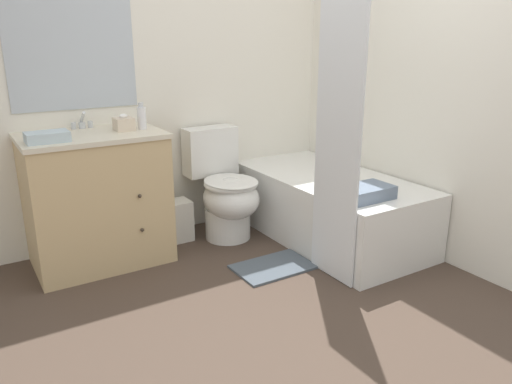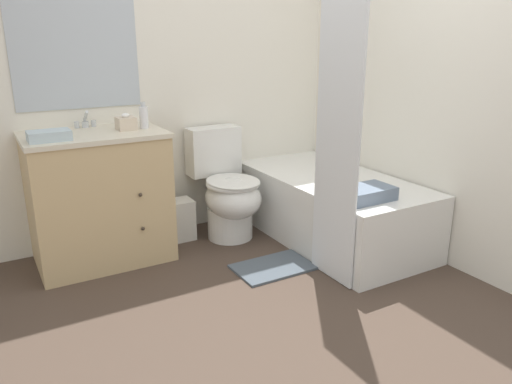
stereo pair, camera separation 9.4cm
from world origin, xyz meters
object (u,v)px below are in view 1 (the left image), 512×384
at_px(sink_faucet, 82,123).
at_px(soap_dispenser, 142,117).
at_px(hand_towel_folded, 47,137).
at_px(bath_mat, 273,267).
at_px(wastebasket, 177,221).
at_px(bathtub, 329,207).
at_px(tissue_box, 124,124).
at_px(vanity_cabinet, 97,198).
at_px(toilet, 226,192).
at_px(bath_towel_folded, 366,192).

xyz_separation_m(sink_faucet, soap_dispenser, (0.33, -0.22, 0.04)).
bearing_deg(hand_towel_folded, bath_mat, -25.61).
height_order(sink_faucet, wastebasket, sink_faucet).
bearing_deg(bathtub, wastebasket, 151.12).
xyz_separation_m(wastebasket, soap_dispenser, (-0.24, -0.08, 0.80)).
relative_size(tissue_box, hand_towel_folded, 0.53).
relative_size(soap_dispenser, hand_towel_folded, 0.73).
bearing_deg(sink_faucet, bath_mat, -44.78).
distance_m(vanity_cabinet, toilet, 0.93).
distance_m(sink_faucet, bath_towel_folded, 1.91).
bearing_deg(soap_dispenser, toilet, -4.65).
xyz_separation_m(vanity_cabinet, soap_dispenser, (0.33, -0.02, 0.50)).
bearing_deg(soap_dispenser, tissue_box, 175.05).
relative_size(vanity_cabinet, soap_dispenser, 5.07).
bearing_deg(sink_faucet, vanity_cabinet, -90.00).
xyz_separation_m(tissue_box, bath_towel_folded, (1.20, -1.00, -0.40)).
relative_size(tissue_box, soap_dispenser, 0.73).
bearing_deg(hand_towel_folded, soap_dispenser, 10.85).
height_order(soap_dispenser, bath_mat, soap_dispenser).
height_order(sink_faucet, bath_towel_folded, sink_faucet).
bearing_deg(tissue_box, toilet, -4.70).
distance_m(wastebasket, tissue_box, 0.85).
relative_size(sink_faucet, bath_towel_folded, 0.42).
xyz_separation_m(vanity_cabinet, bath_towel_folded, (1.42, -1.01, 0.07)).
xyz_separation_m(wastebasket, bath_mat, (0.35, -0.78, -0.14)).
distance_m(soap_dispenser, bath_mat, 1.31).
bearing_deg(wastebasket, bath_mat, -65.88).
bearing_deg(bath_mat, soap_dispenser, 130.36).
xyz_separation_m(vanity_cabinet, tissue_box, (0.21, -0.01, 0.47)).
xyz_separation_m(bathtub, soap_dispenser, (-1.24, 0.47, 0.71)).
relative_size(sink_faucet, soap_dispenser, 0.82).
bearing_deg(bath_towel_folded, vanity_cabinet, 144.46).
xyz_separation_m(sink_faucet, bathtub, (1.57, -0.69, -0.67)).
height_order(vanity_cabinet, wastebasket, vanity_cabinet).
distance_m(bath_towel_folded, bath_mat, 0.77).
relative_size(bathtub, bath_mat, 3.01).
xyz_separation_m(vanity_cabinet, toilet, (0.92, -0.07, -0.10)).
height_order(vanity_cabinet, sink_faucet, sink_faucet).
bearing_deg(hand_towel_folded, wastebasket, 13.24).
relative_size(sink_faucet, wastebasket, 0.47).
distance_m(toilet, wastebasket, 0.42).
relative_size(vanity_cabinet, bath_mat, 1.72).
xyz_separation_m(toilet, bath_towel_folded, (0.50, -0.94, 0.17)).
distance_m(vanity_cabinet, wastebasket, 0.65).
distance_m(wastebasket, bath_towel_folded, 1.42).
height_order(wastebasket, hand_towel_folded, hand_towel_folded).
height_order(bathtub, hand_towel_folded, hand_towel_folded).
relative_size(wastebasket, bath_mat, 0.60).
height_order(toilet, tissue_box, tissue_box).
height_order(vanity_cabinet, bathtub, vanity_cabinet).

